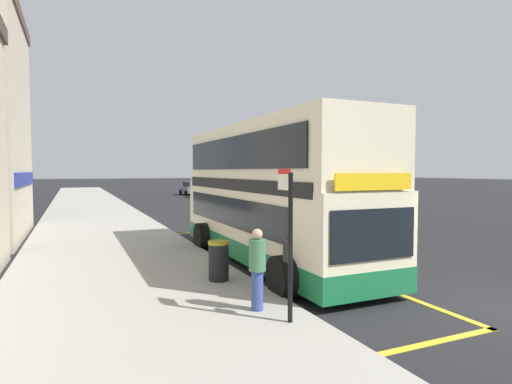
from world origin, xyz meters
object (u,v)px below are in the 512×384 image
parked_car_grey_kerbside (191,188)px  parked_car_black_ahead (289,203)px  double_decker_bus (269,198)px  bus_stop_sign (288,233)px  litter_bin (219,261)px  pedestrian_waiting_near_sign (257,266)px  parked_car_white_far (204,190)px

parked_car_grey_kerbside → parked_car_black_ahead: bearing=-90.5°
parked_car_grey_kerbside → double_decker_bus: bearing=-101.4°
bus_stop_sign → litter_bin: bearing=94.5°
parked_car_black_ahead → pedestrian_waiting_near_sign: (-9.77, -16.72, 0.24)m
parked_car_grey_kerbside → pedestrian_waiting_near_sign: (-9.89, -42.21, 0.24)m
parked_car_white_far → litter_bin: 35.15m
pedestrian_waiting_near_sign → parked_car_black_ahead: bearing=59.7°
bus_stop_sign → parked_car_grey_kerbside: bus_stop_sign is taller
parked_car_white_far → bus_stop_sign: bearing=75.7°
double_decker_bus → litter_bin: bearing=-139.4°
double_decker_bus → parked_car_white_far: (7.32, 31.71, -1.26)m
parked_car_white_far → pedestrian_waiting_near_sign: size_ratio=2.54×
parked_car_black_ahead → pedestrian_waiting_near_sign: bearing=-120.9°
parked_car_black_ahead → pedestrian_waiting_near_sign: pedestrian_waiting_near_sign is taller
double_decker_bus → pedestrian_waiting_near_sign: 5.26m
bus_stop_sign → parked_car_grey_kerbside: 44.06m
bus_stop_sign → parked_car_white_far: bus_stop_sign is taller
parked_car_black_ahead → litter_bin: parked_car_black_ahead is taller
bus_stop_sign → parked_car_grey_kerbside: size_ratio=0.68×
parked_car_grey_kerbside → litter_bin: bearing=-104.2°
parked_car_grey_kerbside → parked_car_white_far: same height
parked_car_white_far → litter_bin: bearing=74.0°
double_decker_bus → bus_stop_sign: double_decker_bus is taller
parked_car_grey_kerbside → parked_car_white_far: bearing=-91.5°
pedestrian_waiting_near_sign → litter_bin: bearing=89.4°
double_decker_bus → pedestrian_waiting_near_sign: (-2.44, -4.55, -1.03)m
parked_car_grey_kerbside → bus_stop_sign: bearing=-102.8°
parked_car_grey_kerbside → litter_bin: size_ratio=4.15×
bus_stop_sign → litter_bin: (-0.26, 3.27, -1.15)m
bus_stop_sign → parked_car_black_ahead: 19.93m
parked_car_black_ahead → double_decker_bus: bearing=-121.7°
parked_car_black_ahead → litter_bin: size_ratio=4.15×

